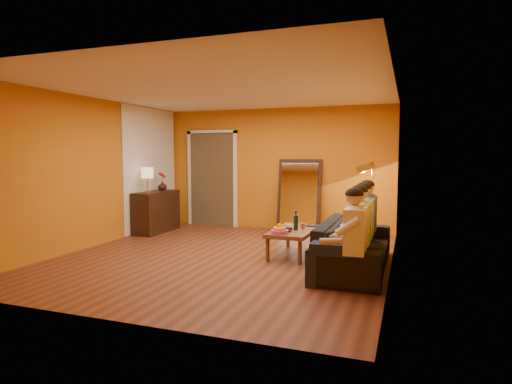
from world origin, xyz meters
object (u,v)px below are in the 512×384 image
(sideboard, at_px, (156,212))
(person_far_right, at_px, (368,220))
(table_lamp, at_px, (147,180))
(sofa, at_px, (354,245))
(mirror_frame, at_px, (299,195))
(tumbler, at_px, (303,226))
(floor_lamp, at_px, (372,205))
(coffee_table, at_px, (293,242))
(person_mid_right, at_px, (364,225))
(person_mid_left, at_px, (360,231))
(vase, at_px, (162,186))
(person_far_left, at_px, (355,239))
(laptop, at_px, (309,226))
(dog, at_px, (350,254))
(wine_bottle, at_px, (296,220))

(sideboard, distance_m, person_far_right, 4.46)
(person_far_right, bearing_deg, table_lamp, 172.55)
(sideboard, distance_m, sofa, 4.51)
(mirror_frame, distance_m, tumbler, 2.12)
(floor_lamp, bearing_deg, coffee_table, -120.42)
(person_mid_right, bearing_deg, person_mid_left, -90.00)
(vase, bearing_deg, person_far_left, -32.38)
(person_mid_left, relative_size, laptop, 3.74)
(mirror_frame, xyz_separation_m, person_far_right, (1.58, -1.95, -0.15))
(sofa, height_order, floor_lamp, floor_lamp)
(person_far_right, bearing_deg, sideboard, 168.72)
(mirror_frame, height_order, vase, mirror_frame)
(laptop, height_order, vase, vase)
(mirror_frame, height_order, person_mid_right, mirror_frame)
(floor_lamp, xyz_separation_m, person_far_right, (0.03, -1.00, -0.11))
(laptop, bearing_deg, mirror_frame, 108.20)
(dog, relative_size, person_far_right, 0.58)
(sideboard, height_order, dog, sideboard)
(dog, distance_m, vase, 4.96)
(wine_bottle, bearing_deg, person_far_right, 12.41)
(floor_lamp, bearing_deg, table_lamp, -161.86)
(laptop, bearing_deg, table_lamp, 172.17)
(person_mid_right, bearing_deg, dog, -97.14)
(person_far_left, xyz_separation_m, vase, (-4.37, 2.77, 0.34))
(mirror_frame, xyz_separation_m, person_mid_left, (1.58, -3.05, -0.15))
(sofa, relative_size, person_mid_left, 1.87)
(floor_lamp, relative_size, person_mid_left, 1.18)
(person_far_right, distance_m, laptop, 0.99)
(sofa, xyz_separation_m, vase, (-4.24, 1.77, 0.62))
(dog, bearing_deg, mirror_frame, 103.60)
(floor_lamp, relative_size, dog, 2.05)
(tumbler, bearing_deg, person_far_right, 3.90)
(coffee_table, xyz_separation_m, floor_lamp, (1.11, 1.19, 0.51))
(floor_lamp, xyz_separation_m, person_mid_left, (0.03, -2.10, -0.11))
(coffee_table, bearing_deg, floor_lamp, 47.86)
(floor_lamp, height_order, vase, floor_lamp)
(tumbler, height_order, vase, vase)
(sofa, bearing_deg, dog, -177.26)
(person_mid_left, height_order, vase, person_mid_left)
(mirror_frame, xyz_separation_m, tumbler, (0.56, -2.02, -0.30))
(dog, height_order, person_far_left, person_far_left)
(sofa, relative_size, coffee_table, 1.87)
(person_far_right, distance_m, wine_bottle, 1.11)
(sideboard, relative_size, person_mid_left, 0.97)
(floor_lamp, xyz_separation_m, dog, (-0.07, -2.33, -0.37))
(mirror_frame, height_order, sideboard, mirror_frame)
(vase, bearing_deg, sofa, -22.68)
(floor_lamp, bearing_deg, person_far_left, -76.90)
(table_lamp, relative_size, person_mid_left, 0.42)
(floor_lamp, distance_m, dog, 2.36)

